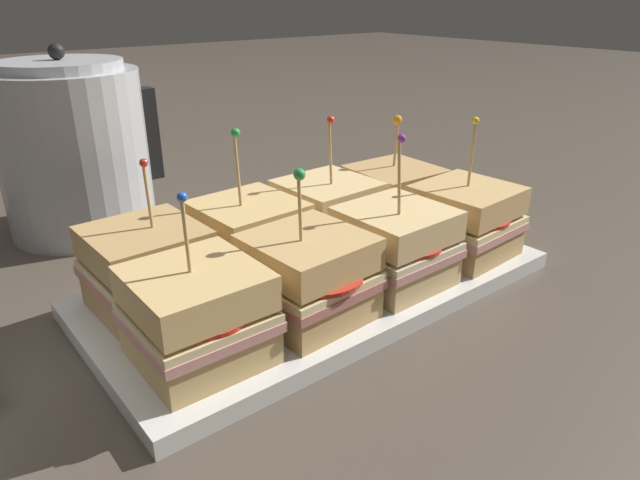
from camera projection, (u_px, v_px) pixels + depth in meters
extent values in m
plane|color=#4C4238|center=(320.00, 290.00, 0.63)|extent=(6.00, 6.00, 0.00)
cube|color=silver|center=(320.00, 286.00, 0.63)|extent=(0.50, 0.25, 0.01)
cube|color=silver|center=(320.00, 279.00, 0.63)|extent=(0.50, 0.25, 0.01)
cube|color=tan|center=(200.00, 341.00, 0.48)|extent=(0.10, 0.10, 0.03)
cube|color=tan|center=(198.00, 321.00, 0.47)|extent=(0.11, 0.11, 0.01)
cube|color=beige|center=(197.00, 313.00, 0.47)|extent=(0.10, 0.10, 0.01)
cylinder|color=red|center=(207.00, 316.00, 0.45)|extent=(0.07, 0.07, 0.00)
cube|color=#E0B771|center=(195.00, 288.00, 0.46)|extent=(0.10, 0.10, 0.03)
cylinder|color=tan|center=(187.00, 241.00, 0.44)|extent=(0.00, 0.01, 0.07)
sphere|color=blue|center=(182.00, 197.00, 0.43)|extent=(0.01, 0.01, 0.01)
cube|color=tan|center=(308.00, 300.00, 0.54)|extent=(0.11, 0.11, 0.03)
cube|color=#B26B60|center=(308.00, 282.00, 0.54)|extent=(0.11, 0.11, 0.01)
cube|color=beige|center=(308.00, 274.00, 0.53)|extent=(0.11, 0.11, 0.01)
cylinder|color=red|center=(320.00, 276.00, 0.52)|extent=(0.08, 0.08, 0.00)
cube|color=tan|center=(308.00, 252.00, 0.52)|extent=(0.11, 0.11, 0.03)
cylinder|color=tan|center=(300.00, 213.00, 0.50)|extent=(0.00, 0.01, 0.07)
sphere|color=green|center=(299.00, 174.00, 0.48)|extent=(0.01, 0.01, 0.01)
cube|color=#DBB77A|center=(394.00, 268.00, 0.61)|extent=(0.10, 0.10, 0.03)
cube|color=tan|center=(395.00, 251.00, 0.60)|extent=(0.11, 0.11, 0.01)
cube|color=beige|center=(395.00, 244.00, 0.60)|extent=(0.11, 0.11, 0.01)
cylinder|color=red|center=(408.00, 244.00, 0.58)|extent=(0.07, 0.07, 0.00)
cube|color=#E8C281|center=(396.00, 223.00, 0.59)|extent=(0.10, 0.10, 0.03)
cylinder|color=tan|center=(399.00, 181.00, 0.56)|extent=(0.00, 0.01, 0.09)
sphere|color=purple|center=(402.00, 138.00, 0.54)|extent=(0.01, 0.01, 0.01)
cube|color=tan|center=(463.00, 240.00, 0.67)|extent=(0.11, 0.11, 0.03)
cube|color=tan|center=(464.00, 225.00, 0.67)|extent=(0.11, 0.11, 0.01)
cube|color=beige|center=(465.00, 218.00, 0.66)|extent=(0.11, 0.11, 0.01)
cylinder|color=red|center=(478.00, 218.00, 0.65)|extent=(0.07, 0.07, 0.00)
cube|color=tan|center=(467.00, 199.00, 0.65)|extent=(0.11, 0.11, 0.03)
cylinder|color=tan|center=(471.00, 158.00, 0.64)|extent=(0.00, 0.00, 0.09)
sphere|color=yellow|center=(476.00, 121.00, 0.62)|extent=(0.01, 0.01, 0.01)
cube|color=tan|center=(151.00, 291.00, 0.56)|extent=(0.10, 0.10, 0.03)
cube|color=tan|center=(148.00, 273.00, 0.55)|extent=(0.11, 0.11, 0.01)
cube|color=beige|center=(147.00, 266.00, 0.55)|extent=(0.11, 0.11, 0.01)
cylinder|color=red|center=(154.00, 267.00, 0.53)|extent=(0.06, 0.06, 0.00)
cube|color=tan|center=(144.00, 244.00, 0.54)|extent=(0.10, 0.10, 0.03)
cylinder|color=tan|center=(149.00, 200.00, 0.53)|extent=(0.00, 0.01, 0.07)
sphere|color=red|center=(144.00, 163.00, 0.51)|extent=(0.01, 0.01, 0.01)
cube|color=tan|center=(250.00, 260.00, 0.63)|extent=(0.10, 0.10, 0.03)
cube|color=tan|center=(249.00, 243.00, 0.62)|extent=(0.11, 0.11, 0.01)
cube|color=beige|center=(249.00, 236.00, 0.61)|extent=(0.11, 0.11, 0.01)
cylinder|color=red|center=(258.00, 236.00, 0.60)|extent=(0.07, 0.07, 0.00)
cube|color=#E0B771|center=(248.00, 216.00, 0.61)|extent=(0.10, 0.10, 0.03)
cylinder|color=tan|center=(238.00, 174.00, 0.58)|extent=(0.00, 0.01, 0.09)
sphere|color=green|center=(235.00, 133.00, 0.56)|extent=(0.01, 0.01, 0.01)
cube|color=#DBB77A|center=(327.00, 234.00, 0.69)|extent=(0.10, 0.10, 0.03)
cube|color=tan|center=(327.00, 219.00, 0.68)|extent=(0.11, 0.11, 0.01)
cube|color=beige|center=(327.00, 212.00, 0.68)|extent=(0.11, 0.11, 0.01)
cylinder|color=red|center=(337.00, 212.00, 0.67)|extent=(0.06, 0.06, 0.00)
cube|color=#E8C281|center=(327.00, 194.00, 0.67)|extent=(0.10, 0.10, 0.03)
cylinder|color=tan|center=(330.00, 156.00, 0.65)|extent=(0.00, 0.01, 0.08)
sphere|color=red|center=(331.00, 120.00, 0.63)|extent=(0.01, 0.01, 0.01)
cube|color=tan|center=(393.00, 213.00, 0.76)|extent=(0.11, 0.11, 0.03)
cube|color=#B26B60|center=(394.00, 199.00, 0.75)|extent=(0.11, 0.11, 0.01)
cube|color=beige|center=(394.00, 193.00, 0.74)|extent=(0.11, 0.11, 0.01)
cube|color=tan|center=(395.00, 179.00, 0.74)|extent=(0.11, 0.11, 0.03)
cylinder|color=tan|center=(396.00, 146.00, 0.73)|extent=(0.00, 0.01, 0.07)
sphere|color=orange|center=(397.00, 120.00, 0.71)|extent=(0.01, 0.01, 0.01)
cylinder|color=#B7BABF|center=(74.00, 153.00, 0.75)|extent=(0.19, 0.19, 0.21)
cylinder|color=#B7BABF|center=(59.00, 65.00, 0.71)|extent=(0.16, 0.16, 0.01)
sphere|color=black|center=(56.00, 51.00, 0.70)|extent=(0.02, 0.02, 0.02)
cube|color=black|center=(150.00, 134.00, 0.81)|extent=(0.02, 0.02, 0.13)
cube|color=navy|center=(476.00, 202.00, 0.86)|extent=(0.11, 0.11, 0.02)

